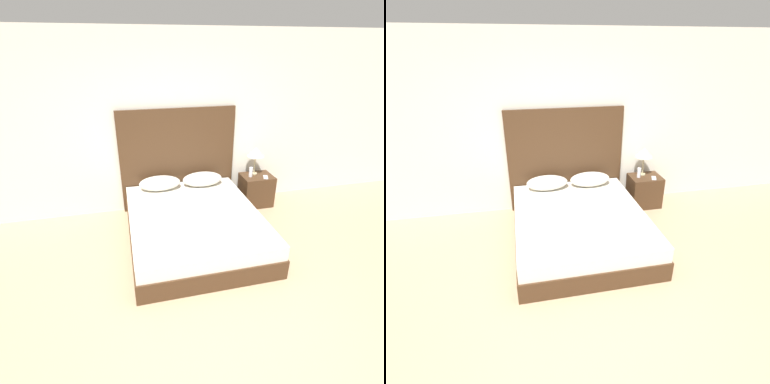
% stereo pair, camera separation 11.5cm
% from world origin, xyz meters
% --- Properties ---
extents(ground_plane, '(16.00, 16.00, 0.00)m').
position_xyz_m(ground_plane, '(0.00, 0.00, 0.00)').
color(ground_plane, tan).
extents(wall_back, '(10.00, 0.06, 2.70)m').
position_xyz_m(wall_back, '(0.00, 2.66, 1.35)').
color(wall_back, silver).
rests_on(wall_back, ground_plane).
extents(bed, '(1.74, 2.05, 0.45)m').
position_xyz_m(bed, '(0.09, 1.54, 0.22)').
color(bed, '#422B19').
rests_on(bed, ground_plane).
extents(headboard, '(1.82, 0.05, 1.62)m').
position_xyz_m(headboard, '(0.09, 2.59, 0.81)').
color(headboard, '#422B19').
rests_on(headboard, ground_plane).
extents(pillow_left, '(0.63, 0.34, 0.21)m').
position_xyz_m(pillow_left, '(-0.25, 2.34, 0.55)').
color(pillow_left, silver).
rests_on(pillow_left, bed).
extents(pillow_right, '(0.63, 0.34, 0.21)m').
position_xyz_m(pillow_right, '(0.43, 2.34, 0.55)').
color(pillow_right, silver).
rests_on(pillow_right, bed).
extents(phone_on_bed, '(0.13, 0.17, 0.01)m').
position_xyz_m(phone_on_bed, '(0.39, 1.64, 0.45)').
color(phone_on_bed, '#B7B7BC').
rests_on(phone_on_bed, bed).
extents(nightstand, '(0.51, 0.41, 0.52)m').
position_xyz_m(nightstand, '(1.37, 2.33, 0.26)').
color(nightstand, '#422B19').
rests_on(nightstand, ground_plane).
extents(table_lamp, '(0.29, 0.29, 0.46)m').
position_xyz_m(table_lamp, '(1.34, 2.41, 0.90)').
color(table_lamp, tan).
rests_on(table_lamp, nightstand).
extents(phone_on_nightstand, '(0.12, 0.17, 0.01)m').
position_xyz_m(phone_on_nightstand, '(1.46, 2.23, 0.53)').
color(phone_on_nightstand, '#B7B7BC').
rests_on(phone_on_nightstand, nightstand).
extents(toiletry_bottle, '(0.06, 0.06, 0.16)m').
position_xyz_m(toiletry_bottle, '(1.24, 2.32, 0.60)').
color(toiletry_bottle, silver).
rests_on(toiletry_bottle, nightstand).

